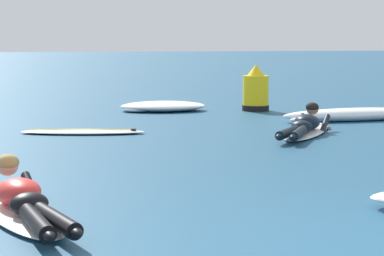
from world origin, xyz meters
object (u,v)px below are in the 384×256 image
Objects in this scene: surfer_far at (305,127)px; channel_marker_buoy at (256,92)px; surfer_near at (22,202)px; drifting_surfboard at (84,132)px.

surfer_far is 4.13m from channel_marker_buoy.
surfer_near is at bearing -117.73° from channel_marker_buoy.
channel_marker_buoy is (4.73, 8.99, 0.26)m from surfer_near.
channel_marker_buoy is at bearing 39.91° from drifting_surfboard.
drifting_surfboard is at bearing -140.09° from channel_marker_buoy.
surfer_near is at bearing -131.96° from surfer_far.
surfer_near is 5.83m from drifting_surfboard.
drifting_surfboard is (0.87, 5.77, -0.10)m from surfer_near.
drifting_surfboard is 2.13× the size of channel_marker_buoy.
surfer_near is 2.64× the size of channel_marker_buoy.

